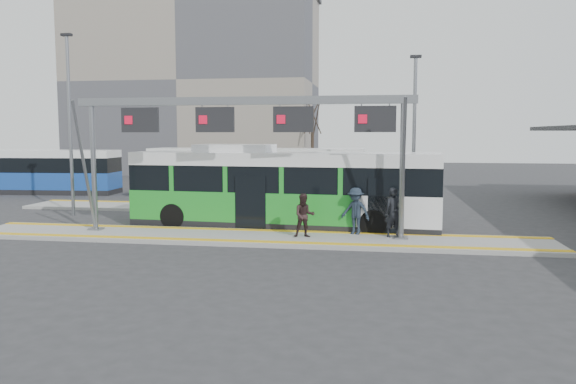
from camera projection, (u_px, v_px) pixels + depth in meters
name	position (u px, v px, depth m)	size (l,w,h in m)	color
ground	(253.00, 239.00, 21.15)	(120.00, 120.00, 0.00)	#2D2D30
platform_main	(253.00, 237.00, 21.15)	(22.00, 3.00, 0.15)	gray
platform_second	(212.00, 208.00, 29.63)	(20.00, 3.00, 0.15)	gray
tactile_main	(253.00, 235.00, 21.14)	(22.00, 2.65, 0.02)	gold
tactile_second	(218.00, 204.00, 30.76)	(20.00, 0.35, 0.02)	gold
gantry	(244.00, 125.00, 21.01)	(13.00, 1.68, 5.20)	slate
apartment_block	(197.00, 83.00, 57.77)	(24.50, 12.50, 18.40)	gray
hero_bus	(283.00, 190.00, 23.60)	(12.95, 3.51, 3.52)	black
bg_bus_green	(257.00, 175.00, 32.93)	(12.54, 2.86, 3.12)	black
bg_bus_blue	(35.00, 172.00, 37.50)	(11.25, 3.21, 2.90)	black
passenger_a	(394.00, 212.00, 20.75)	(0.67, 0.44, 1.84)	black
passenger_b	(304.00, 216.00, 20.73)	(0.79, 0.61, 1.62)	black
passenger_c	(356.00, 211.00, 21.38)	(1.15, 0.66, 1.78)	#1D2735
tree_left	(262.00, 115.00, 52.21)	(1.40, 1.40, 7.59)	#382B21
tree_mid	(313.00, 118.00, 49.72)	(1.40, 1.40, 7.05)	#382B21
tree_far	(123.00, 104.00, 54.09)	(1.40, 1.40, 9.07)	#382B21
lamp_west	(70.00, 121.00, 26.88)	(0.50, 0.25, 8.69)	slate
lamp_east	(414.00, 133.00, 25.53)	(0.50, 0.25, 7.49)	slate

